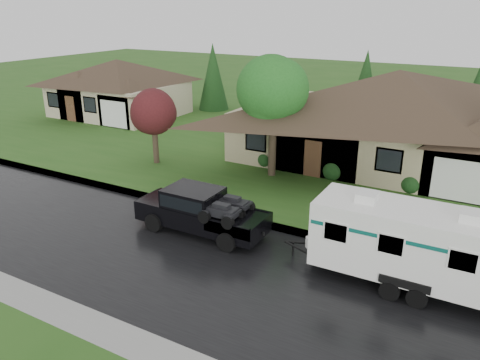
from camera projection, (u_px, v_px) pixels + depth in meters
name	position (u px, v px, depth m)	size (l,w,h in m)	color
ground	(259.00, 252.00, 18.70)	(140.00, 140.00, 0.00)	#28551A
road	(234.00, 275.00, 17.06)	(140.00, 8.00, 0.01)	black
curb	(282.00, 228.00, 20.51)	(140.00, 0.50, 0.15)	gray
lawn	(362.00, 153.00, 30.94)	(140.00, 26.00, 0.15)	#28551A
house_main	(400.00, 107.00, 27.72)	(19.44, 10.80, 6.90)	tan
house_far	(119.00, 83.00, 40.58)	(10.80, 8.64, 5.80)	tan
tree_left_green	(274.00, 96.00, 25.24)	(3.95, 3.95, 6.54)	#382B1E
tree_red	(153.00, 112.00, 27.82)	(2.75, 2.75, 4.55)	#382B1E
shrub_row	(371.00, 176.00, 25.17)	(13.60, 1.00, 1.00)	#143814
pickup_truck	(199.00, 209.00, 20.08)	(5.80, 2.20, 1.93)	black
travel_trailer	(415.00, 243.00, 15.82)	(7.16, 2.51, 3.21)	white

